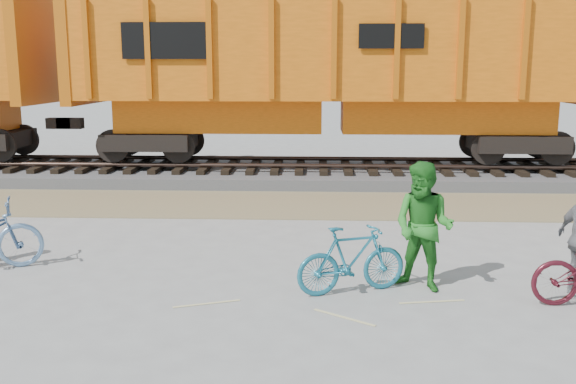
% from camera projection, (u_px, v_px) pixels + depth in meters
% --- Properties ---
extents(ground, '(120.00, 120.00, 0.00)m').
position_uv_depth(ground, '(285.00, 285.00, 9.24)').
color(ground, '#9E9E99').
rests_on(ground, ground).
extents(gravel_strip, '(120.00, 3.00, 0.02)m').
position_uv_depth(gravel_strip, '(296.00, 204.00, 14.63)').
color(gravel_strip, '#867753').
rests_on(gravel_strip, ground).
extents(ballast_bed, '(120.00, 4.00, 0.30)m').
position_uv_depth(ballast_bed, '(300.00, 174.00, 18.04)').
color(ballast_bed, slate).
rests_on(ballast_bed, ground).
extents(track, '(120.00, 2.60, 0.24)m').
position_uv_depth(track, '(300.00, 162.00, 17.98)').
color(track, black).
rests_on(track, ballast_bed).
extents(hopper_car_center, '(14.00, 3.13, 4.65)m').
position_uv_depth(hopper_car_center, '(332.00, 70.00, 17.46)').
color(hopper_car_center, black).
rests_on(hopper_car_center, track).
extents(bicycle_teal, '(1.65, 0.96, 0.96)m').
position_uv_depth(bicycle_teal, '(352.00, 260.00, 8.84)').
color(bicycle_teal, '#1E708A').
rests_on(bicycle_teal, ground).
extents(person_man, '(1.11, 1.04, 1.81)m').
position_uv_depth(person_man, '(424.00, 227.00, 8.91)').
color(person_man, '#257823').
rests_on(person_man, ground).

